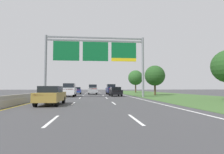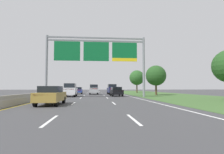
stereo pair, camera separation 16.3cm
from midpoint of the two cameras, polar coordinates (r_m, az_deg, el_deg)
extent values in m
plane|color=#3D3D3F|center=(33.07, -5.28, -5.73)|extent=(220.00, 220.00, 0.00)
cube|color=white|center=(8.86, -17.67, -12.42)|extent=(0.14, 3.00, 0.01)
cube|color=white|center=(17.70, -11.35, -7.84)|extent=(0.14, 3.00, 0.01)
cube|color=white|center=(26.65, -9.29, -6.29)|extent=(0.14, 3.00, 0.01)
cube|color=white|center=(35.62, -8.27, -5.53)|extent=(0.14, 3.00, 0.01)
cube|color=white|center=(44.60, -7.67, -5.06)|extent=(0.14, 3.00, 0.01)
cube|color=white|center=(53.59, -7.26, -4.76)|extent=(0.14, 3.00, 0.01)
cube|color=white|center=(62.59, -6.98, -4.54)|extent=(0.14, 3.00, 0.01)
cube|color=white|center=(71.58, -6.76, -4.38)|extent=(0.14, 3.00, 0.01)
cube|color=white|center=(80.58, -6.60, -4.25)|extent=(0.14, 3.00, 0.01)
cube|color=white|center=(8.86, 7.03, -12.55)|extent=(0.14, 3.00, 0.01)
cube|color=white|center=(17.70, 0.76, -7.90)|extent=(0.14, 3.00, 0.01)
cube|color=white|center=(26.65, -1.28, -6.34)|extent=(0.14, 3.00, 0.01)
cube|color=white|center=(35.62, -2.29, -5.56)|extent=(0.14, 3.00, 0.01)
cube|color=white|center=(44.60, -2.89, -5.09)|extent=(0.14, 3.00, 0.01)
cube|color=white|center=(53.59, -3.29, -4.78)|extent=(0.14, 3.00, 0.01)
cube|color=white|center=(62.59, -3.58, -4.56)|extent=(0.14, 3.00, 0.01)
cube|color=white|center=(71.58, -3.79, -4.39)|extent=(0.14, 3.00, 0.01)
cube|color=white|center=(80.58, -3.96, -4.26)|extent=(0.14, 3.00, 0.01)
cube|color=white|center=(33.60, 4.88, -5.69)|extent=(0.16, 106.00, 0.01)
cube|color=gold|center=(33.60, -15.45, -5.58)|extent=(0.16, 106.00, 0.01)
cube|color=#3D602D|center=(35.90, 17.69, -5.38)|extent=(14.00, 110.00, 0.02)
cube|color=#99968E|center=(33.72, -16.62, -5.09)|extent=(0.60, 110.00, 0.55)
cube|color=#99968E|center=(33.70, -16.60, -4.37)|extent=(0.25, 110.00, 0.30)
cylinder|color=gray|center=(29.56, -19.06, 3.14)|extent=(0.36, 0.36, 9.27)
cylinder|color=gray|center=(29.71, 9.71, 2.98)|extent=(0.36, 0.36, 9.27)
cube|color=gray|center=(29.52, -4.60, 11.70)|extent=(14.70, 0.24, 0.20)
cube|color=gray|center=(29.41, -4.60, 10.85)|extent=(14.70, 0.24, 0.20)
cube|color=#0C602D|center=(29.15, -13.24, 7.67)|extent=(3.83, 0.12, 2.91)
cube|color=#0C602D|center=(28.87, -4.61, 7.70)|extent=(3.83, 0.12, 2.91)
cube|color=#0C602D|center=(29.29, 3.98, 8.04)|extent=(3.83, 0.12, 2.41)
cube|color=yellow|center=(29.04, 3.99, 5.23)|extent=(3.83, 0.12, 0.50)
cube|color=#161E47|center=(40.50, 0.27, -3.98)|extent=(2.14, 5.45, 1.00)
cube|color=black|center=(41.34, 0.12, -2.74)|extent=(1.77, 1.94, 0.78)
cube|color=#B21414|center=(37.85, 0.76, -3.58)|extent=(1.68, 0.12, 0.12)
cube|color=#161E47|center=(38.78, 0.58, -3.13)|extent=(2.05, 2.00, 0.20)
cylinder|color=black|center=(42.24, -1.19, -4.63)|extent=(0.32, 0.85, 0.84)
cylinder|color=black|center=(42.44, 1.11, -4.63)|extent=(0.32, 0.85, 0.84)
cylinder|color=black|center=(38.58, -0.65, -4.76)|extent=(0.32, 0.85, 0.84)
cylinder|color=black|center=(38.80, 1.85, -4.75)|extent=(0.32, 0.85, 0.84)
cube|color=silver|center=(31.20, -12.32, -4.16)|extent=(1.97, 4.73, 1.05)
cube|color=black|center=(31.05, -12.33, -2.56)|extent=(1.68, 3.02, 0.68)
cube|color=#B21414|center=(28.90, -12.81, -3.60)|extent=(1.60, 0.10, 0.12)
cylinder|color=black|center=(32.90, -13.45, -5.01)|extent=(0.27, 0.76, 0.76)
cylinder|color=black|center=(32.73, -10.59, -5.05)|extent=(0.27, 0.76, 0.76)
cylinder|color=black|center=(29.73, -14.25, -5.19)|extent=(0.27, 0.76, 0.76)
cylinder|color=black|center=(29.54, -11.08, -5.24)|extent=(0.27, 0.76, 0.76)
cube|color=#A38438|center=(16.71, -17.71, -5.67)|extent=(1.90, 4.43, 0.72)
cube|color=black|center=(16.64, -17.71, -3.54)|extent=(1.61, 2.33, 0.52)
cube|color=#B21414|center=(14.61, -19.68, -5.15)|extent=(1.53, 0.11, 0.12)
cylinder|color=black|center=(18.37, -19.07, -6.53)|extent=(0.23, 0.66, 0.66)
cylinder|color=black|center=(18.03, -14.12, -6.68)|extent=(0.23, 0.66, 0.66)
cylinder|color=black|center=(15.50, -21.94, -7.12)|extent=(0.23, 0.66, 0.66)
cylinder|color=black|center=(15.10, -16.10, -7.34)|extent=(0.23, 0.66, 0.66)
cube|color=#B2B5BA|center=(41.47, -5.42, -3.97)|extent=(1.97, 4.73, 1.05)
cube|color=black|center=(41.32, -5.41, -2.78)|extent=(1.68, 3.03, 0.68)
cube|color=#B21414|center=(39.15, -5.37, -3.56)|extent=(1.60, 0.11, 0.12)
cylinder|color=black|center=(43.07, -6.55, -4.64)|extent=(0.27, 0.76, 0.76)
cylinder|color=black|center=(43.09, -4.36, -4.65)|extent=(0.27, 0.76, 0.76)
cylinder|color=black|center=(39.88, -6.58, -4.75)|extent=(0.27, 0.76, 0.76)
cylinder|color=black|center=(39.90, -4.21, -4.76)|extent=(0.27, 0.76, 0.76)
cube|color=navy|center=(44.77, -10.04, -4.16)|extent=(1.95, 4.45, 0.72)
cube|color=black|center=(44.71, -10.04, -3.37)|extent=(1.63, 2.34, 0.52)
cube|color=#B21414|center=(42.61, -10.20, -3.92)|extent=(1.53, 0.12, 0.12)
cylinder|color=black|center=(46.32, -10.94, -4.56)|extent=(0.24, 0.67, 0.66)
cylinder|color=black|center=(46.24, -8.95, -4.59)|extent=(0.24, 0.67, 0.66)
cylinder|color=black|center=(43.34, -11.21, -4.65)|extent=(0.24, 0.67, 0.66)
cylinder|color=black|center=(43.25, -9.09, -4.68)|extent=(0.24, 0.67, 0.66)
cube|color=black|center=(32.41, 1.45, -4.57)|extent=(1.94, 4.45, 0.72)
cube|color=black|center=(32.35, 1.46, -3.48)|extent=(1.63, 2.34, 0.52)
cube|color=#B21414|center=(30.27, 2.04, -4.26)|extent=(1.53, 0.12, 0.12)
cylinder|color=black|center=(33.80, -0.26, -5.13)|extent=(0.24, 0.67, 0.66)
cylinder|color=black|center=(34.02, 2.43, -5.12)|extent=(0.24, 0.67, 0.66)
cylinder|color=black|center=(30.83, 0.38, -5.31)|extent=(0.24, 0.67, 0.66)
cylinder|color=black|center=(31.07, 3.32, -5.29)|extent=(0.24, 0.67, 0.66)
cylinder|color=#4C3823|center=(37.70, 13.30, -3.66)|extent=(0.36, 0.36, 2.22)
sphere|color=#234C1E|center=(37.77, 13.25, 0.43)|extent=(3.96, 3.96, 3.96)
cylinder|color=#4C3823|center=(54.67, 7.62, -3.36)|extent=(0.36, 0.36, 2.62)
sphere|color=#285623|center=(54.74, 7.60, -0.20)|extent=(4.27, 4.27, 4.27)
camera|label=1|loc=(0.08, -89.72, -0.02)|focal=30.25mm
camera|label=2|loc=(0.08, 90.28, 0.02)|focal=30.25mm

